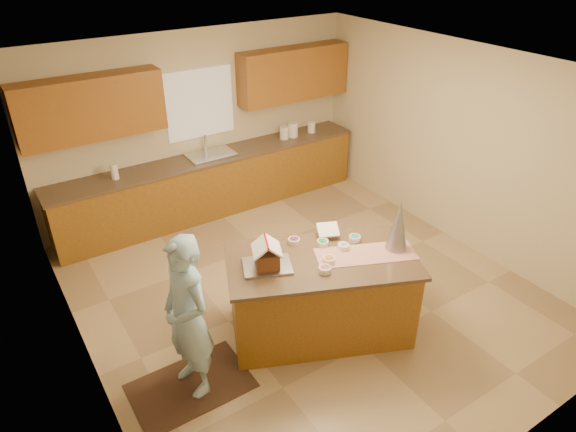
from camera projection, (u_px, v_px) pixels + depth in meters
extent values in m
plane|color=tan|center=(304.00, 291.00, 6.30)|extent=(5.50, 5.50, 0.00)
plane|color=silver|center=(308.00, 70.00, 4.95)|extent=(5.50, 5.50, 0.00)
plane|color=beige|center=(200.00, 123.00, 7.62)|extent=(5.50, 5.50, 0.00)
plane|color=beige|center=(526.00, 342.00, 3.63)|extent=(5.50, 5.50, 0.00)
plane|color=beige|center=(70.00, 266.00, 4.44)|extent=(5.50, 5.50, 0.00)
plane|color=beige|center=(459.00, 147.00, 6.81)|extent=(5.50, 5.50, 0.00)
plane|color=gray|center=(100.00, 326.00, 3.92)|extent=(0.00, 2.50, 2.50)
cube|color=white|center=(200.00, 104.00, 7.45)|extent=(1.05, 0.03, 1.00)
cube|color=olive|center=(214.00, 185.00, 7.86)|extent=(4.80, 0.60, 0.88)
cube|color=brown|center=(211.00, 157.00, 7.63)|extent=(4.85, 0.63, 0.04)
cube|color=#9C6921|center=(91.00, 108.00, 6.48)|extent=(1.85, 0.35, 0.80)
cube|color=#9C6921|center=(293.00, 74.00, 7.95)|extent=(1.85, 0.35, 0.80)
cube|color=silver|center=(211.00, 158.00, 7.64)|extent=(0.70, 0.45, 0.12)
cylinder|color=silver|center=(205.00, 143.00, 7.68)|extent=(0.03, 0.03, 0.28)
cube|color=olive|center=(320.00, 297.00, 5.48)|extent=(2.09, 1.60, 0.92)
cube|color=brown|center=(322.00, 260.00, 5.24)|extent=(2.20, 1.71, 0.04)
cube|color=#9F1E0B|center=(366.00, 254.00, 5.29)|extent=(1.10, 0.76, 0.01)
cube|color=silver|center=(267.00, 266.00, 5.09)|extent=(0.58, 0.51, 0.03)
cube|color=white|center=(328.00, 230.00, 5.54)|extent=(0.28, 0.25, 0.10)
cone|color=silver|center=(399.00, 225.00, 5.25)|extent=(0.30, 0.30, 0.57)
cube|color=black|center=(191.00, 386.00, 5.00)|extent=(1.13, 0.74, 0.01)
imported|color=#ACDAF4|center=(187.00, 318.00, 4.60)|extent=(0.49, 0.67, 1.67)
cylinder|color=white|center=(284.00, 133.00, 8.18)|extent=(0.14, 0.14, 0.20)
cylinder|color=white|center=(293.00, 130.00, 8.26)|extent=(0.16, 0.16, 0.24)
cylinder|color=white|center=(311.00, 127.00, 8.44)|extent=(0.13, 0.13, 0.18)
cylinder|color=white|center=(114.00, 172.00, 6.89)|extent=(0.10, 0.10, 0.22)
cube|color=brown|center=(267.00, 258.00, 5.04)|extent=(0.31, 0.32, 0.17)
cube|color=white|center=(260.00, 247.00, 4.96)|extent=(0.25, 0.33, 0.13)
cube|color=white|center=(273.00, 246.00, 4.98)|extent=(0.25, 0.33, 0.13)
cylinder|color=red|center=(267.00, 241.00, 4.94)|extent=(0.13, 0.28, 0.02)
cylinder|color=silver|center=(343.00, 247.00, 5.37)|extent=(0.12, 0.12, 0.06)
cylinder|color=#32B6BE|center=(355.00, 238.00, 5.51)|extent=(0.12, 0.12, 0.06)
cylinder|color=pink|center=(325.00, 270.00, 5.01)|extent=(0.12, 0.12, 0.06)
cylinder|color=gold|center=(329.00, 260.00, 5.15)|extent=(0.12, 0.12, 0.06)
cylinder|color=green|center=(323.00, 243.00, 5.43)|extent=(0.12, 0.12, 0.06)
cylinder|color=#8B2E5F|center=(294.00, 241.00, 5.46)|extent=(0.12, 0.12, 0.06)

